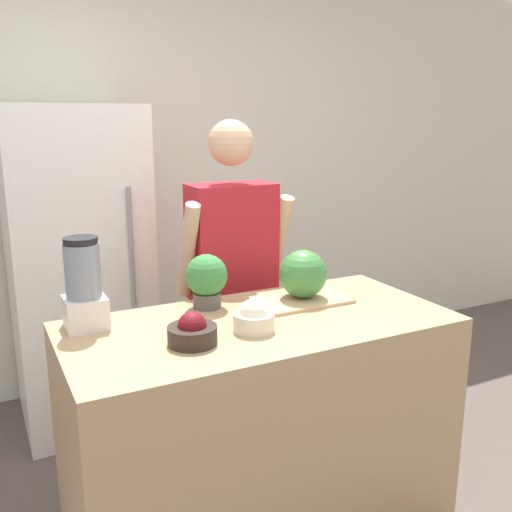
{
  "coord_description": "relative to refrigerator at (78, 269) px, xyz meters",
  "views": [
    {
      "loc": [
        -0.96,
        -1.49,
        1.68
      ],
      "look_at": [
        0.0,
        0.39,
        1.17
      ],
      "focal_mm": 40.0,
      "sensor_mm": 36.0,
      "label": 1
    }
  ],
  "objects": [
    {
      "name": "bowl_cream",
      "position": [
        0.39,
        -1.37,
        0.09
      ],
      "size": [
        0.15,
        0.15,
        0.12
      ],
      "color": "beige",
      "rests_on": "counter_island"
    },
    {
      "name": "person",
      "position": [
        0.64,
        -0.65,
        -0.01
      ],
      "size": [
        0.55,
        0.27,
        1.68
      ],
      "color": "#4C608C",
      "rests_on": "ground_plane"
    },
    {
      "name": "potted_plant",
      "position": [
        0.34,
        -1.04,
        0.17
      ],
      "size": [
        0.17,
        0.17,
        0.22
      ],
      "color": "#514C47",
      "rests_on": "counter_island"
    },
    {
      "name": "wall_back",
      "position": [
        0.46,
        0.41,
        0.43
      ],
      "size": [
        8.0,
        0.06,
        2.6
      ],
      "color": "silver",
      "rests_on": "ground_plane"
    },
    {
      "name": "cutting_board",
      "position": [
        0.73,
        -1.15,
        0.05
      ],
      "size": [
        0.39,
        0.25,
        0.01
      ],
      "color": "tan",
      "rests_on": "counter_island"
    },
    {
      "name": "counter_island",
      "position": [
        0.46,
        -1.28,
        -0.42
      ],
      "size": [
        1.51,
        0.72,
        0.92
      ],
      "color": "tan",
      "rests_on": "ground_plane"
    },
    {
      "name": "watermelon",
      "position": [
        0.74,
        -1.14,
        0.16
      ],
      "size": [
        0.21,
        0.21,
        0.21
      ],
      "color": "#3D7F3D",
      "rests_on": "cutting_board"
    },
    {
      "name": "bowl_cherries",
      "position": [
        0.15,
        -1.38,
        0.09
      ],
      "size": [
        0.17,
        0.17,
        0.12
      ],
      "color": "#2D231E",
      "rests_on": "counter_island"
    },
    {
      "name": "blender",
      "position": [
        -0.15,
        -1.06,
        0.2
      ],
      "size": [
        0.15,
        0.15,
        0.35
      ],
      "color": "silver",
      "rests_on": "counter_island"
    },
    {
      "name": "refrigerator",
      "position": [
        0.0,
        0.0,
        0.0
      ],
      "size": [
        0.69,
        0.74,
        1.75
      ],
      "color": "white",
      "rests_on": "ground_plane"
    }
  ]
}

